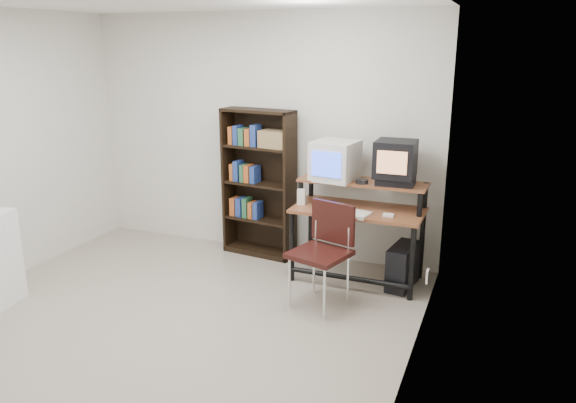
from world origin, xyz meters
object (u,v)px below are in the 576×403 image
(bookshelf, at_px, (260,181))
(crt_tv, at_px, (395,159))
(school_chair, at_px, (325,243))
(computer_desk, at_px, (359,212))
(pc_tower, at_px, (403,266))
(crt_monitor, at_px, (335,161))

(bookshelf, bearing_deg, crt_tv, -0.71)
(crt_tv, height_order, bookshelf, bookshelf)
(crt_tv, relative_size, bookshelf, 0.23)
(school_chair, xyz_separation_m, bookshelf, (-1.05, 0.94, 0.26))
(computer_desk, height_order, bookshelf, bookshelf)
(computer_desk, xyz_separation_m, school_chair, (-0.14, -0.64, -0.12))
(computer_desk, bearing_deg, pc_tower, -4.11)
(pc_tower, xyz_separation_m, school_chair, (-0.60, -0.61, 0.36))
(computer_desk, relative_size, bookshelf, 0.78)
(pc_tower, bearing_deg, school_chair, -126.71)
(computer_desk, xyz_separation_m, bookshelf, (-1.19, 0.30, 0.14))
(computer_desk, relative_size, crt_monitor, 2.71)
(crt_monitor, height_order, school_chair, crt_monitor)
(crt_tv, xyz_separation_m, bookshelf, (-1.50, 0.20, -0.39))
(crt_monitor, xyz_separation_m, pc_tower, (0.74, -0.13, -0.95))
(crt_monitor, bearing_deg, school_chair, -71.40)
(crt_monitor, distance_m, pc_tower, 1.21)
(bookshelf, bearing_deg, computer_desk, -7.18)
(crt_tv, bearing_deg, pc_tower, -42.97)
(crt_monitor, bearing_deg, computer_desk, -11.16)
(pc_tower, bearing_deg, crt_tv, 145.79)
(pc_tower, height_order, school_chair, school_chair)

